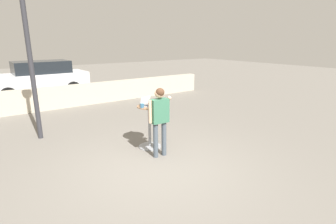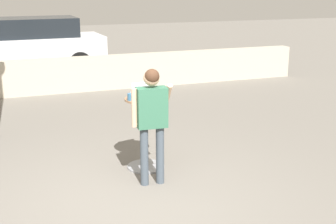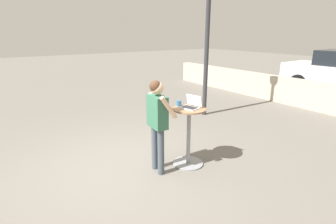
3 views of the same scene
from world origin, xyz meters
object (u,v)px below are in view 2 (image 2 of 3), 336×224
Objects in this scene: standing_person at (152,113)px; parked_car_near_street at (30,45)px; coffee_mug at (131,97)px; cafe_table at (145,132)px; laptop at (143,94)px.

standing_person is 0.36× the size of parked_car_near_street.
standing_person is at bearing -75.99° from coffee_mug.
cafe_table is 0.55m from laptop.
cafe_table is 8.45× the size of coffee_mug.
cafe_table is at bearing -83.49° from parked_car_near_street.
cafe_table is at bearing 80.98° from standing_person.
laptop is 0.64m from standing_person.
laptop is 0.23× the size of standing_person.
parked_car_near_street is (-0.86, 8.94, -0.15)m from standing_person.
coffee_mug is at bearing -154.92° from laptop.
coffee_mug is 0.56m from standing_person.
laptop is at bearing 103.66° from cafe_table.
parked_car_near_street is at bearing 94.95° from coffee_mug.
laptop is 2.92× the size of coffee_mug.
coffee_mug is (-0.22, -0.06, 0.55)m from cafe_table.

